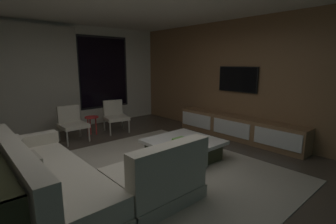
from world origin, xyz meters
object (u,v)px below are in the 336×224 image
object	(u,v)px
book_stack_on_coffee_table	(181,141)
accent_chair_by_curtain	(72,122)
coffee_table	(183,149)
mounted_tv	(238,79)
accent_chair_near_window	(115,114)
side_stool	(92,120)
media_console	(238,128)
sectional_couch	(77,180)

from	to	relation	value
book_stack_on_coffee_table	accent_chair_by_curtain	bearing A→B (deg)	110.19
coffee_table	mounted_tv	bearing A→B (deg)	6.49
accent_chair_near_window	side_stool	xyz separation A→B (m)	(-0.61, 0.04, -0.06)
coffee_table	media_console	bearing A→B (deg)	0.85
accent_chair_near_window	mounted_tv	xyz separation A→B (m)	(1.94, -2.27, 0.92)
sectional_couch	coffee_table	distance (m)	1.98
coffee_table	mounted_tv	world-z (taller)	mounted_tv
coffee_table	accent_chair_by_curtain	distance (m)	2.69
book_stack_on_coffee_table	mounted_tv	bearing A→B (deg)	8.26
accent_chair_by_curtain	side_stool	world-z (taller)	accent_chair_by_curtain
sectional_couch	media_console	xyz separation A→B (m)	(3.77, 0.13, -0.04)
accent_chair_by_curtain	media_console	distance (m)	3.76
accent_chair_by_curtain	media_console	xyz separation A→B (m)	(2.88, -2.42, -0.18)
side_stool	mounted_tv	bearing A→B (deg)	-42.17
coffee_table	accent_chair_near_window	bearing A→B (deg)	89.17
media_console	side_stool	bearing A→B (deg)	133.37
accent_chair_near_window	mounted_tv	size ratio (longest dim) A/B	0.78
side_stool	mounted_tv	world-z (taller)	mounted_tv
book_stack_on_coffee_table	accent_chair_near_window	bearing A→B (deg)	85.80
media_console	mounted_tv	bearing A→B (deg)	47.58
book_stack_on_coffee_table	accent_chair_near_window	xyz separation A→B (m)	(0.19, 2.58, 0.03)
sectional_couch	accent_chair_by_curtain	xyz separation A→B (m)	(0.89, 2.55, 0.14)
sectional_couch	mounted_tv	xyz separation A→B (m)	(3.95, 0.33, 1.06)
coffee_table	media_console	xyz separation A→B (m)	(1.79, 0.03, 0.06)
accent_chair_by_curtain	accent_chair_near_window	bearing A→B (deg)	2.58
mounted_tv	side_stool	bearing A→B (deg)	137.83
media_console	coffee_table	bearing A→B (deg)	-179.15
sectional_couch	accent_chair_by_curtain	size ratio (longest dim) A/B	3.21
sectional_couch	coffee_table	xyz separation A→B (m)	(1.97, 0.10, -0.10)
book_stack_on_coffee_table	media_console	bearing A→B (deg)	3.26
accent_chair_near_window	coffee_table	bearing A→B (deg)	-90.83
sectional_couch	mounted_tv	size ratio (longest dim) A/B	2.50
coffee_table	side_stool	size ratio (longest dim) A/B	2.52
accent_chair_near_window	accent_chair_by_curtain	xyz separation A→B (m)	(-1.12, -0.05, 0.00)
accent_chair_by_curtain	mounted_tv	bearing A→B (deg)	-36.00
sectional_couch	accent_chair_near_window	xyz separation A→B (m)	(2.01, 2.60, 0.14)
accent_chair_by_curtain	media_console	size ratio (longest dim) A/B	0.25
book_stack_on_coffee_table	side_stool	bearing A→B (deg)	99.19
coffee_table	accent_chair_near_window	world-z (taller)	accent_chair_near_window
coffee_table	side_stool	bearing A→B (deg)	102.83
accent_chair_by_curtain	mounted_tv	size ratio (longest dim) A/B	0.78
side_stool	mounted_tv	distance (m)	3.58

